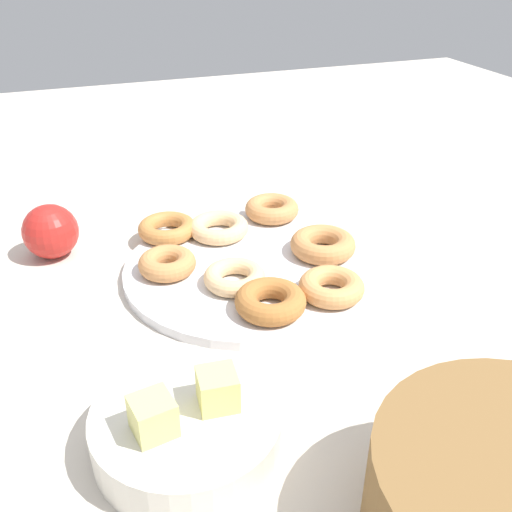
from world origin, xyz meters
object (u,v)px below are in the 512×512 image
object	(u,v)px
donut_5	(235,277)
apple	(51,231)
melon_chunk_left	(218,389)
melon_chunk_right	(153,416)
donut_plate	(249,268)
donut_1	(219,227)
donut_7	(167,228)
donut_0	(331,287)
donut_3	(270,301)
fruit_bowl	(187,429)
donut_6	(272,209)
donut_2	(323,244)
donut_4	(167,263)

from	to	relation	value
donut_5	apple	size ratio (longest dim) A/B	1.02
melon_chunk_left	donut_5	bearing A→B (deg)	-111.32
melon_chunk_left	melon_chunk_right	distance (m)	0.06
donut_plate	donut_1	size ratio (longest dim) A/B	3.84
donut_7	apple	world-z (taller)	apple
donut_0	apple	world-z (taller)	apple
donut_3	fruit_bowl	world-z (taller)	fruit_bowl
donut_7	donut_3	bearing A→B (deg)	107.89
donut_3	fruit_bowl	distance (m)	0.22
donut_plate	donut_5	xyz separation A→B (m)	(0.04, 0.04, 0.02)
donut_7	melon_chunk_right	bearing A→B (deg)	76.57
donut_7	donut_1	bearing A→B (deg)	162.19
fruit_bowl	donut_6	bearing A→B (deg)	-120.67
melon_chunk_right	donut_7	bearing A→B (deg)	-103.43
donut_6	fruit_bowl	distance (m)	0.48
fruit_bowl	melon_chunk_right	size ratio (longest dim) A/B	4.98
donut_2	melon_chunk_left	distance (m)	0.36
donut_4	donut_1	bearing A→B (deg)	-140.09
donut_6	melon_chunk_left	xyz separation A→B (m)	(0.21, 0.41, 0.03)
donut_3	melon_chunk_left	bearing A→B (deg)	54.79
fruit_bowl	melon_chunk_right	world-z (taller)	melon_chunk_right
donut_2	donut_3	bearing A→B (deg)	41.51
fruit_bowl	donut_7	bearing A→B (deg)	-99.61
donut_3	donut_5	distance (m)	0.08
donut_4	melon_chunk_left	xyz separation A→B (m)	(0.01, 0.30, 0.03)
donut_6	donut_7	distance (m)	0.18
donut_6	donut_7	size ratio (longest dim) A/B	0.98
donut_3	donut_5	xyz separation A→B (m)	(0.02, -0.07, -0.00)
donut_4	donut_6	distance (m)	0.23
donut_plate	donut_6	distance (m)	0.16
donut_4	donut_7	distance (m)	0.11
donut_4	melon_chunk_right	distance (m)	0.32
donut_7	melon_chunk_left	distance (m)	0.41
donut_5	fruit_bowl	size ratio (longest dim) A/B	0.46
fruit_bowl	donut_2	bearing A→B (deg)	-134.74
apple	donut_6	bearing A→B (deg)	177.93
donut_4	donut_5	distance (m)	0.10
donut_7	melon_chunk_left	bearing A→B (deg)	84.75
donut_plate	fruit_bowl	distance (m)	0.32
melon_chunk_left	melon_chunk_right	world-z (taller)	same
donut_1	donut_2	world-z (taller)	donut_2
fruit_bowl	apple	size ratio (longest dim) A/B	2.21
donut_plate	fruit_bowl	xyz separation A→B (m)	(0.16, 0.28, 0.02)
donut_5	melon_chunk_right	size ratio (longest dim) A/B	2.31
donut_3	donut_5	size ratio (longest dim) A/B	1.08
donut_1	melon_chunk_right	xyz separation A→B (m)	(0.18, 0.39, 0.04)
donut_plate	donut_7	bearing A→B (deg)	-54.54
donut_4	melon_chunk_right	size ratio (longest dim) A/B	2.22
melon_chunk_left	melon_chunk_right	xyz separation A→B (m)	(0.06, 0.01, 0.00)
donut_plate	donut_1	distance (m)	0.10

